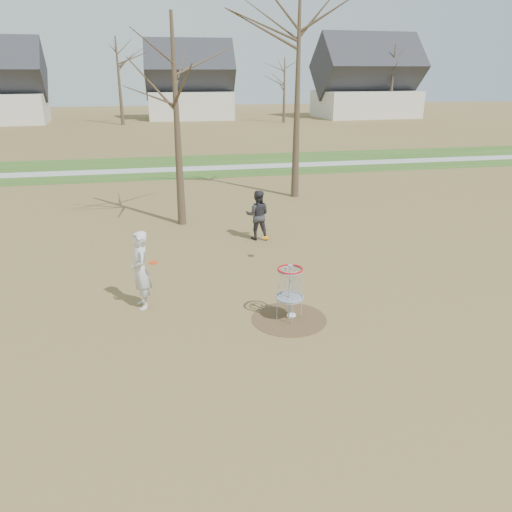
{
  "coord_description": "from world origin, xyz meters",
  "views": [
    {
      "loc": [
        -2.89,
        -10.28,
        5.57
      ],
      "look_at": [
        -0.5,
        1.5,
        1.1
      ],
      "focal_mm": 35.0,
      "sensor_mm": 36.0,
      "label": 1
    }
  ],
  "objects_px": {
    "player_throwing": "(258,215)",
    "disc_grounded": "(291,315)",
    "disc_golf_basket": "(290,284)",
    "player_standing": "(141,270)"
  },
  "relations": [
    {
      "from": "player_throwing",
      "to": "disc_grounded",
      "type": "relative_size",
      "value": 7.91
    },
    {
      "from": "player_standing",
      "to": "disc_grounded",
      "type": "relative_size",
      "value": 8.97
    },
    {
      "from": "disc_grounded",
      "to": "disc_golf_basket",
      "type": "height_order",
      "value": "disc_golf_basket"
    },
    {
      "from": "player_throwing",
      "to": "disc_golf_basket",
      "type": "bearing_deg",
      "value": 99.28
    },
    {
      "from": "player_standing",
      "to": "player_throwing",
      "type": "bearing_deg",
      "value": 130.04
    },
    {
      "from": "disc_golf_basket",
      "to": "player_throwing",
      "type": "bearing_deg",
      "value": 85.37
    },
    {
      "from": "player_throwing",
      "to": "disc_golf_basket",
      "type": "relative_size",
      "value": 1.29
    },
    {
      "from": "player_throwing",
      "to": "disc_grounded",
      "type": "distance_m",
      "value": 6.02
    },
    {
      "from": "disc_grounded",
      "to": "disc_golf_basket",
      "type": "bearing_deg",
      "value": -124.49
    },
    {
      "from": "player_throwing",
      "to": "disc_golf_basket",
      "type": "height_order",
      "value": "player_throwing"
    }
  ]
}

